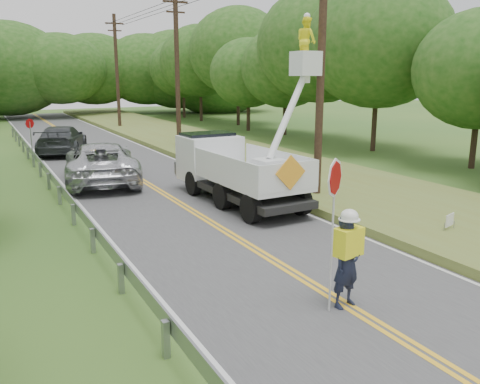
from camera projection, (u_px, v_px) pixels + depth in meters
name	position (u px, v px, depth m)	size (l,w,h in m)	color
ground	(383.00, 328.00, 9.80)	(140.00, 140.00, 0.00)	#335F25
road	(155.00, 188.00, 21.85)	(7.20, 96.00, 0.03)	#454547
guardrail	(54.00, 181.00, 20.68)	(0.18, 48.00, 0.77)	gray
utility_poles	(226.00, 66.00, 25.52)	(1.60, 43.30, 10.00)	black
tall_grass_verge	(291.00, 171.00, 25.04)	(7.00, 96.00, 0.30)	olive
treeline_right	(301.00, 56.00, 37.84)	(10.42, 55.16, 11.19)	#332319
treeline_horizon	(60.00, 69.00, 58.02)	(57.30, 14.29, 11.98)	#1B4B13
flagger	(347.00, 255.00, 10.45)	(1.19, 0.60, 3.24)	#191E33
bucket_truck	(232.00, 160.00, 19.84)	(3.91, 7.10, 6.86)	black
suv_silver	(101.00, 163.00, 22.77)	(3.06, 6.65, 1.85)	silver
suv_darkgrey	(62.00, 139.00, 31.34)	(2.42, 5.95, 1.73)	#3B3F43
stop_sign_permanent	(31.00, 134.00, 27.27)	(0.47, 0.30, 2.53)	gray
yard_sign	(450.00, 221.00, 15.03)	(0.52, 0.19, 0.77)	white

